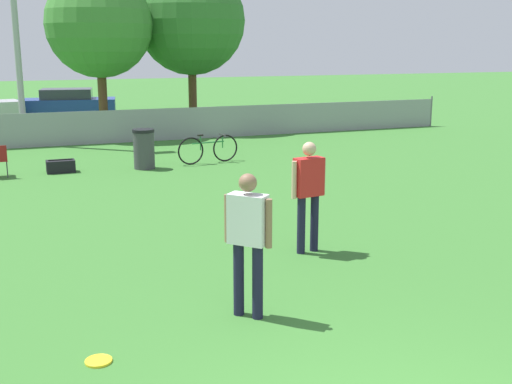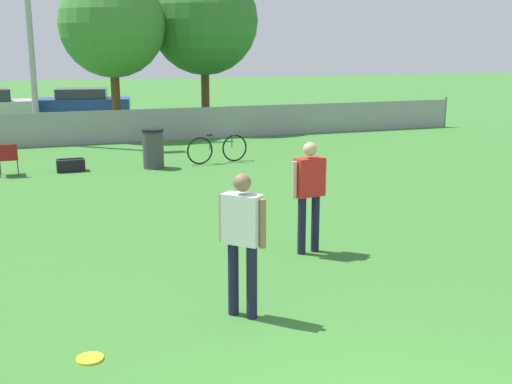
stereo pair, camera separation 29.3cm
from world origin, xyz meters
The scene contains 10 objects.
fence_backline centered at (0.00, 18.00, 0.55)m, with size 26.52×0.07×1.21m.
tree_near_pole centered at (0.46, 19.94, 3.92)m, with size 3.73×3.73×5.79m.
tree_far_right centered at (4.01, 20.70, 4.13)m, with size 4.12×4.12×6.20m.
player_receiver_white centered at (-0.26, 3.12, 1.04)m, with size 0.47×0.49×1.77m.
player_defender_red centered at (1.49, 5.11, 1.04)m, with size 0.61×0.29×1.77m.
frisbee_disc centered at (-2.12, 2.60, 0.01)m, with size 0.28×0.28×0.03m.
bicycle_sideline centered at (2.35, 13.25, 0.39)m, with size 1.81×0.44×0.82m.
trash_bin centered at (0.51, 13.08, 0.53)m, with size 0.58×0.58×1.05m.
gear_bag_sideline centered at (-1.62, 13.33, 0.16)m, with size 0.71×0.39×0.34m.
parked_car_blue centered at (-0.17, 27.10, 0.63)m, with size 4.55×2.49×1.27m.
Camera 1 is at (-2.80, -3.68, 3.22)m, focal length 45.00 mm.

